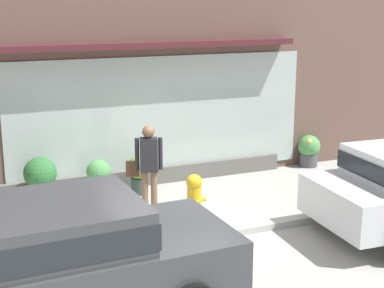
% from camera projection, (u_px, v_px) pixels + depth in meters
% --- Properties ---
extents(ground_plane, '(60.00, 60.00, 0.00)m').
position_uv_depth(ground_plane, '(187.00, 237.00, 9.66)').
color(ground_plane, '#9E9B93').
extents(curb_strip, '(14.00, 0.24, 0.12)m').
position_uv_depth(curb_strip, '(192.00, 238.00, 9.47)').
color(curb_strip, '#B2B2AD').
rests_on(curb_strip, ground_plane).
extents(storefront, '(14.00, 0.81, 4.83)m').
position_uv_depth(storefront, '(129.00, 74.00, 11.95)').
color(storefront, brown).
rests_on(storefront, ground_plane).
extents(fire_hydrant, '(0.43, 0.41, 0.86)m').
position_uv_depth(fire_hydrant, '(194.00, 197.00, 10.31)').
color(fire_hydrant, gold).
rests_on(fire_hydrant, ground_plane).
extents(pedestrian_with_handbag, '(0.65, 0.34, 1.68)m').
position_uv_depth(pedestrian_with_handbag, '(148.00, 163.00, 10.46)').
color(pedestrian_with_handbag, brown).
rests_on(pedestrian_with_handbag, ground_plane).
extents(parked_car_dark_gray, '(4.42, 2.13, 1.52)m').
position_uv_depth(parked_car_dark_gray, '(52.00, 256.00, 6.93)').
color(parked_car_dark_gray, '#383A3D').
rests_on(parked_car_dark_gray, ground_plane).
extents(potted_plant_window_left, '(0.63, 0.63, 0.96)m').
position_uv_depth(potted_plant_window_left, '(41.00, 179.00, 11.05)').
color(potted_plant_window_left, '#B7B2A3').
rests_on(potted_plant_window_left, ground_plane).
extents(potted_plant_near_hydrant, '(0.48, 0.48, 0.79)m').
position_uv_depth(potted_plant_near_hydrant, '(99.00, 177.00, 11.47)').
color(potted_plant_near_hydrant, '#33473D').
rests_on(potted_plant_near_hydrant, ground_plane).
extents(potted_plant_trailing_edge, '(0.53, 0.53, 0.75)m').
position_uv_depth(potted_plant_trailing_edge, '(309.00, 150.00, 13.70)').
color(potted_plant_trailing_edge, '#4C4C51').
rests_on(potted_plant_trailing_edge, ground_plane).
extents(potted_plant_by_entrance, '(0.49, 0.49, 0.79)m').
position_uv_depth(potted_plant_by_entrance, '(139.00, 172.00, 11.74)').
color(potted_plant_by_entrance, '#33473D').
rests_on(potted_plant_by_entrance, ground_plane).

